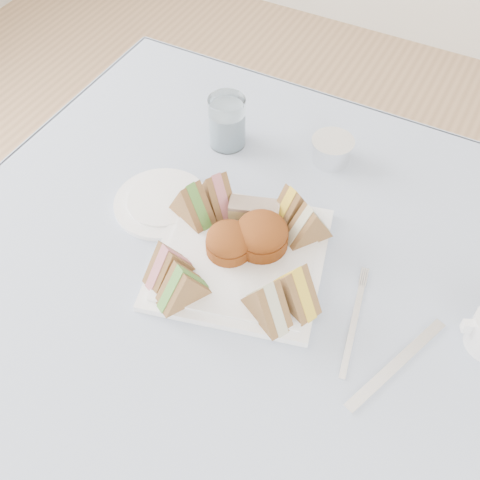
% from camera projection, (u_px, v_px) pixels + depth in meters
% --- Properties ---
extents(floor, '(4.00, 4.00, 0.00)m').
position_uv_depth(floor, '(239.00, 466.00, 1.47)').
color(floor, '#9E7751').
rests_on(floor, ground).
extents(table, '(0.90, 0.90, 0.74)m').
position_uv_depth(table, '(238.00, 401.00, 1.19)').
color(table, brown).
rests_on(table, floor).
extents(tablecloth, '(1.02, 1.02, 0.01)m').
position_uv_depth(tablecloth, '(238.00, 295.00, 0.90)').
color(tablecloth, silver).
rests_on(tablecloth, table).
extents(serving_plate, '(0.31, 0.31, 0.01)m').
position_uv_depth(serving_plate, '(240.00, 258.00, 0.93)').
color(serving_plate, white).
rests_on(serving_plate, tablecloth).
extents(sandwich_fl_a, '(0.06, 0.08, 0.07)m').
position_uv_depth(sandwich_fl_a, '(168.00, 262.00, 0.88)').
color(sandwich_fl_a, olive).
rests_on(sandwich_fl_a, serving_plate).
extents(sandwich_fl_b, '(0.07, 0.09, 0.07)m').
position_uv_depth(sandwich_fl_b, '(182.00, 283.00, 0.85)').
color(sandwich_fl_b, olive).
rests_on(sandwich_fl_b, serving_plate).
extents(sandwich_fr_a, '(0.09, 0.07, 0.07)m').
position_uv_depth(sandwich_fr_a, '(294.00, 285.00, 0.85)').
color(sandwich_fr_a, olive).
rests_on(sandwich_fr_a, serving_plate).
extents(sandwich_fr_b, '(0.09, 0.07, 0.07)m').
position_uv_depth(sandwich_fr_b, '(267.00, 300.00, 0.83)').
color(sandwich_fr_b, olive).
rests_on(sandwich_fr_b, serving_plate).
extents(sandwich_bl_a, '(0.09, 0.07, 0.07)m').
position_uv_depth(sandwich_bl_a, '(192.00, 201.00, 0.95)').
color(sandwich_bl_a, olive).
rests_on(sandwich_bl_a, serving_plate).
extents(sandwich_bl_b, '(0.09, 0.07, 0.07)m').
position_uv_depth(sandwich_bl_b, '(217.00, 190.00, 0.97)').
color(sandwich_bl_b, olive).
rests_on(sandwich_bl_b, serving_plate).
extents(sandwich_br_a, '(0.07, 0.08, 0.07)m').
position_uv_depth(sandwich_br_a, '(309.00, 223.00, 0.93)').
color(sandwich_br_a, olive).
rests_on(sandwich_br_a, serving_plate).
extents(sandwich_br_b, '(0.06, 0.09, 0.07)m').
position_uv_depth(sandwich_br_b, '(292.00, 204.00, 0.95)').
color(sandwich_br_b, olive).
rests_on(sandwich_br_b, serving_plate).
extents(scone_left, '(0.09, 0.09, 0.05)m').
position_uv_depth(scone_left, '(229.00, 241.00, 0.92)').
color(scone_left, '#73360C').
rests_on(scone_left, serving_plate).
extents(scone_right, '(0.11, 0.11, 0.06)m').
position_uv_depth(scone_right, '(262.00, 234.00, 0.92)').
color(scone_right, '#73360C').
rests_on(scone_right, serving_plate).
extents(pastry_slice, '(0.09, 0.06, 0.04)m').
position_uv_depth(pastry_slice, '(254.00, 212.00, 0.96)').
color(pastry_slice, tan).
rests_on(pastry_slice, serving_plate).
extents(side_plate, '(0.21, 0.21, 0.01)m').
position_uv_depth(side_plate, '(162.00, 203.00, 1.01)').
color(side_plate, white).
rests_on(side_plate, tablecloth).
extents(water_glass, '(0.07, 0.07, 0.10)m').
position_uv_depth(water_glass, '(227.00, 122.00, 1.08)').
color(water_glass, white).
rests_on(water_glass, tablecloth).
extents(tea_strainer, '(0.10, 0.10, 0.04)m').
position_uv_depth(tea_strainer, '(332.00, 151.00, 1.07)').
color(tea_strainer, white).
rests_on(tea_strainer, tablecloth).
extents(knife, '(0.08, 0.19, 0.00)m').
position_uv_depth(knife, '(397.00, 364.00, 0.82)').
color(knife, white).
rests_on(knife, tablecloth).
extents(fork, '(0.04, 0.16, 0.00)m').
position_uv_depth(fork, '(352.00, 330.00, 0.86)').
color(fork, white).
rests_on(fork, tablecloth).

